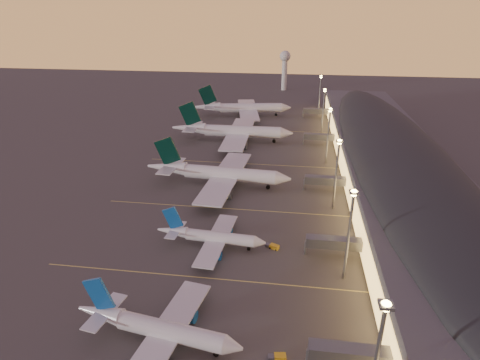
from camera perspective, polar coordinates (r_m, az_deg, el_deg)
name	(u,v)px	position (r m, az deg, el deg)	size (l,w,h in m)	color
ground	(210,267)	(113.68, -4.25, -12.21)	(700.00, 700.00, 0.00)	#45423F
airliner_narrow_south	(157,328)	(92.16, -11.73, -19.95)	(38.47, 34.73, 13.76)	silver
airliner_narrow_north	(211,237)	(120.91, -4.18, -8.06)	(33.54, 30.02, 11.98)	silver
airliner_wide_near	(217,173)	(160.38, -3.22, 0.95)	(59.30, 54.15, 18.97)	silver
airliner_wide_mid	(232,131)	(214.15, -1.14, 6.95)	(64.56, 58.54, 20.73)	silver
airliner_wide_far	(242,108)	(265.32, 0.33, 10.19)	(64.08, 59.11, 20.56)	silver
terminal_building	(393,158)	(177.13, 20.89, 2.96)	(56.35, 255.00, 17.46)	#4B4B50
light_masts	(332,140)	(163.18, 12.97, 5.52)	(2.20, 217.20, 25.90)	slate
radar_tower	(285,64)	(353.00, 6.39, 16.11)	(9.00, 9.00, 32.50)	silver
lane_markings	(233,202)	(147.40, -1.04, -3.22)	(90.00, 180.36, 0.00)	#D8C659
baggage_tug_b	(278,357)	(89.66, 5.40, -23.77)	(3.80, 1.96, 1.08)	gold
baggage_tug_c	(273,246)	(121.24, 4.67, -9.40)	(4.36, 3.12, 1.21)	gold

